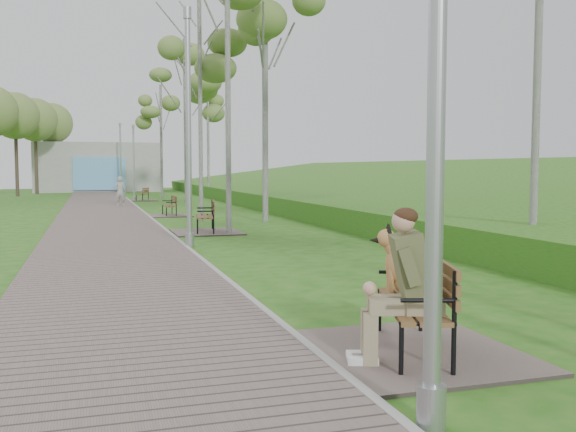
{
  "coord_description": "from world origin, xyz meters",
  "views": [
    {
      "loc": [
        -2.21,
        -4.61,
        1.94
      ],
      "look_at": [
        0.48,
        4.09,
        1.26
      ],
      "focal_mm": 40.0,
      "sensor_mm": 36.0,
      "label": 1
    }
  ],
  "objects": [
    {
      "name": "ground",
      "position": [
        0.0,
        0.0,
        0.0
      ],
      "size": [
        120.0,
        120.0,
        0.0
      ],
      "primitive_type": "plane",
      "color": "#236313",
      "rests_on": "ground"
    },
    {
      "name": "walkway",
      "position": [
        -1.75,
        21.5,
        0.02
      ],
      "size": [
        3.5,
        67.0,
        0.04
      ],
      "primitive_type": "cube",
      "color": "#6D5E58",
      "rests_on": "ground"
    },
    {
      "name": "kerb",
      "position": [
        0.0,
        21.5,
        0.03
      ],
      "size": [
        0.1,
        67.0,
        0.05
      ],
      "primitive_type": "cube",
      "color": "#999993",
      "rests_on": "ground"
    },
    {
      "name": "embankment",
      "position": [
        12.0,
        20.0,
        0.0
      ],
      "size": [
        14.0,
        70.0,
        1.6
      ],
      "primitive_type": "cube",
      "color": "#55832E",
      "rests_on": "ground"
    },
    {
      "name": "building_north",
      "position": [
        -1.5,
        50.97,
        1.99
      ],
      "size": [
        10.0,
        5.2,
        4.0
      ],
      "color": "#9E9E99",
      "rests_on": "ground"
    },
    {
      "name": "bench_main",
      "position": [
        0.91,
        1.25,
        0.51
      ],
      "size": [
        2.06,
        2.29,
        1.8
      ],
      "color": "#6D5E58",
      "rests_on": "ground"
    },
    {
      "name": "bench_second",
      "position": [
        1.07,
        14.42,
        0.23
      ],
      "size": [
        1.97,
        2.19,
        1.21
      ],
      "color": "#6D5E58",
      "rests_on": "ground"
    },
    {
      "name": "bench_third",
      "position": [
        0.84,
        21.56,
        0.19
      ],
      "size": [
        1.66,
        1.84,
        1.02
      ],
      "color": "#6D5E58",
      "rests_on": "ground"
    },
    {
      "name": "bench_far",
      "position": [
        0.76,
        34.38,
        0.17
      ],
      "size": [
        1.56,
        1.73,
        0.96
      ],
      "color": "#6D5E58",
      "rests_on": "ground"
    },
    {
      "name": "lamp_post_near",
      "position": [
        0.18,
        -0.48,
        2.69
      ],
      "size": [
        0.22,
        0.22,
        5.75
      ],
      "color": "#9EA1A6",
      "rests_on": "ground"
    },
    {
      "name": "lamp_post_second",
      "position": [
        0.12,
        11.18,
        2.72
      ],
      "size": [
        0.22,
        0.22,
        5.82
      ],
      "color": "#9EA1A6",
      "rests_on": "ground"
    },
    {
      "name": "lamp_post_third",
      "position": [
        0.28,
        34.29,
        2.1
      ],
      "size": [
        0.17,
        0.17,
        4.49
      ],
      "color": "#9EA1A6",
      "rests_on": "ground"
    },
    {
      "name": "lamp_post_far",
      "position": [
        0.09,
        46.65,
        2.52
      ],
      "size": [
        0.21,
        0.21,
        5.4
      ],
      "color": "#9EA1A6",
      "rests_on": "ground"
    },
    {
      "name": "pedestrian_near",
      "position": [
        -0.76,
        28.99,
        0.76
      ],
      "size": [
        0.62,
        0.47,
        1.53
      ],
      "primitive_type": "imported",
      "rotation": [
        0.0,
        0.0,
        2.94
      ],
      "color": "silver",
      "rests_on": "ground"
    },
    {
      "name": "birch_mid_b",
      "position": [
        3.83,
        17.71,
        7.86
      ],
      "size": [
        2.89,
        2.89,
        10.01
      ],
      "color": "silver",
      "rests_on": "ground"
    },
    {
      "name": "birch_mid_c",
      "position": [
        1.61,
        18.37,
        6.78
      ],
      "size": [
        2.39,
        2.39,
        8.64
      ],
      "color": "silver",
      "rests_on": "ground"
    },
    {
      "name": "birch_far_b",
      "position": [
        2.5,
        28.38,
        6.92
      ],
      "size": [
        2.63,
        2.63,
        8.81
      ],
      "color": "silver",
      "rests_on": "ground"
    },
    {
      "name": "birch_far_c",
      "position": [
        5.13,
        36.63,
        6.65
      ],
      "size": [
        2.23,
        2.23,
        8.47
      ],
      "color": "silver",
      "rests_on": "ground"
    },
    {
      "name": "birch_distant_a",
      "position": [
        2.19,
        37.07,
        5.9
      ],
      "size": [
        2.25,
        2.25,
        7.52
      ],
      "color": "silver",
      "rests_on": "ground"
    }
  ]
}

